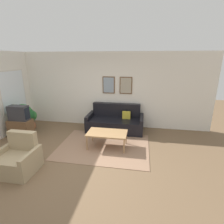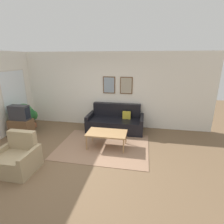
{
  "view_description": "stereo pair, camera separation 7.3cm",
  "coord_description": "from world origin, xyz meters",
  "px_view_note": "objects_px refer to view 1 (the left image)",
  "views": [
    {
      "loc": [
        1.57,
        -3.47,
        2.48
      ],
      "look_at": [
        0.67,
        1.71,
        0.85
      ],
      "focal_mm": 28.0,
      "sensor_mm": 36.0,
      "label": 1
    },
    {
      "loc": [
        1.65,
        -3.46,
        2.48
      ],
      "look_at": [
        0.67,
        1.71,
        0.85
      ],
      "focal_mm": 28.0,
      "sensor_mm": 36.0,
      "label": 2
    }
  ],
  "objects_px": {
    "couch": "(115,122)",
    "armchair": "(18,160)",
    "coffee_table": "(107,134)",
    "tv": "(19,113)",
    "potted_plant_tall": "(23,114)"
  },
  "relations": [
    {
      "from": "couch",
      "to": "tv",
      "type": "distance_m",
      "value": 3.17
    },
    {
      "from": "coffee_table",
      "to": "armchair",
      "type": "relative_size",
      "value": 1.29
    },
    {
      "from": "couch",
      "to": "armchair",
      "type": "distance_m",
      "value": 3.27
    },
    {
      "from": "armchair",
      "to": "potted_plant_tall",
      "type": "height_order",
      "value": "potted_plant_tall"
    },
    {
      "from": "couch",
      "to": "potted_plant_tall",
      "type": "distance_m",
      "value": 3.19
    },
    {
      "from": "coffee_table",
      "to": "couch",
      "type": "bearing_deg",
      "value": 88.34
    },
    {
      "from": "couch",
      "to": "coffee_table",
      "type": "bearing_deg",
      "value": -91.66
    },
    {
      "from": "coffee_table",
      "to": "armchair",
      "type": "xyz_separation_m",
      "value": [
        -1.77,
        -1.44,
        -0.14
      ]
    },
    {
      "from": "armchair",
      "to": "potted_plant_tall",
      "type": "bearing_deg",
      "value": 133.21
    },
    {
      "from": "couch",
      "to": "tv",
      "type": "xyz_separation_m",
      "value": [
        -2.93,
        -1.08,
        0.51
      ]
    },
    {
      "from": "couch",
      "to": "tv",
      "type": "relative_size",
      "value": 3.19
    },
    {
      "from": "couch",
      "to": "coffee_table",
      "type": "height_order",
      "value": "couch"
    },
    {
      "from": "couch",
      "to": "armchair",
      "type": "xyz_separation_m",
      "value": [
        -1.81,
        -2.72,
        -0.02
      ]
    },
    {
      "from": "tv",
      "to": "potted_plant_tall",
      "type": "relative_size",
      "value": 0.62
    },
    {
      "from": "coffee_table",
      "to": "tv",
      "type": "distance_m",
      "value": 2.93
    }
  ]
}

